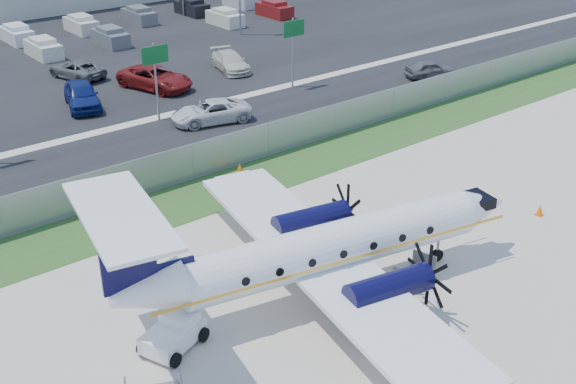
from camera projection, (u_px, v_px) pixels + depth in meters
ground at (383, 297)px, 28.42m from camera, size 170.00×170.00×0.00m
grass_verge at (215, 192)px, 36.83m from camera, size 170.00×4.00×0.02m
access_road at (148, 150)px, 41.74m from camera, size 170.00×8.00×0.02m
parking_lot at (17, 69)px, 56.46m from camera, size 170.00×32.00×0.02m
perimeter_fence at (193, 162)px, 37.79m from camera, size 120.00×0.06×1.99m
sign_mid at (155, 66)px, 44.57m from camera, size 1.80×0.26×5.00m
sign_right at (293, 38)px, 50.73m from camera, size 1.80×0.26×5.00m
aircraft at (325, 248)px, 27.62m from camera, size 18.05×17.69×5.51m
pushback_tug at (175, 332)px, 25.44m from camera, size 2.60×2.28×1.22m
baggage_cart_far at (415, 272)px, 29.23m from camera, size 1.97×1.47×0.92m
cone_nose at (540, 210)px, 34.47m from camera, size 0.37×0.37×0.53m
cone_starboard_wing at (240, 168)px, 38.84m from camera, size 0.40×0.40×0.57m
road_car_mid at (211, 122)px, 45.90m from camera, size 5.48×3.53×1.40m
road_car_east at (430, 77)px, 54.47m from camera, size 4.13×2.84×1.31m
parked_car_c at (83, 107)px, 48.43m from camera, size 3.36×5.40×1.72m
parked_car_d at (156, 89)px, 52.04m from camera, size 4.29×6.32×1.61m
parked_car_e at (231, 70)px, 56.12m from camera, size 3.19×5.23×1.42m
parked_car_g at (78, 78)px, 54.33m from camera, size 3.39×5.23×1.34m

